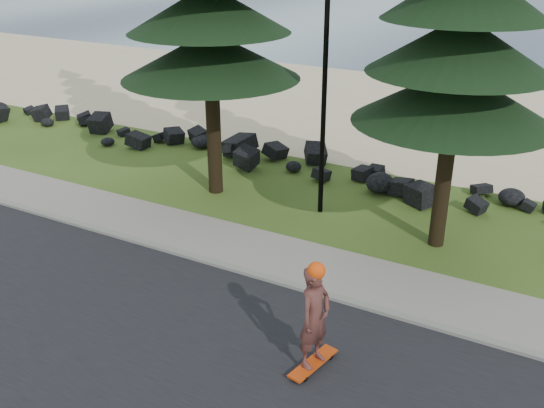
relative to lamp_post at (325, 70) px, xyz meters
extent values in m
plane|color=#3D5A1C|center=(0.00, -3.20, -4.13)|extent=(160.00, 160.00, 0.00)
cube|color=black|center=(0.00, -7.70, -4.12)|extent=(160.00, 7.00, 0.02)
cube|color=gray|center=(0.00, -4.10, -4.08)|extent=(160.00, 0.20, 0.10)
cube|color=gray|center=(0.00, -3.00, -4.09)|extent=(160.00, 2.00, 0.08)
cube|color=beige|center=(0.00, 11.30, -4.13)|extent=(160.00, 15.00, 0.01)
cube|color=#30465D|center=(0.00, 47.80, -4.13)|extent=(160.00, 58.00, 0.01)
cylinder|color=black|center=(3.50, -0.40, 1.87)|extent=(0.40, 0.40, 12.00)
cylinder|color=black|center=(0.00, 0.00, -0.13)|extent=(0.14, 0.14, 8.00)
cube|color=#CC3E0C|center=(2.78, -6.42, -4.02)|extent=(0.53, 1.24, 0.04)
imported|color=brown|center=(2.78, -6.42, -2.99)|extent=(0.62, 0.82, 2.01)
sphere|color=#FF4A0E|center=(2.78, -6.42, -2.03)|extent=(0.32, 0.32, 0.32)
camera|label=1|loc=(6.45, -14.76, 3.34)|focal=40.00mm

